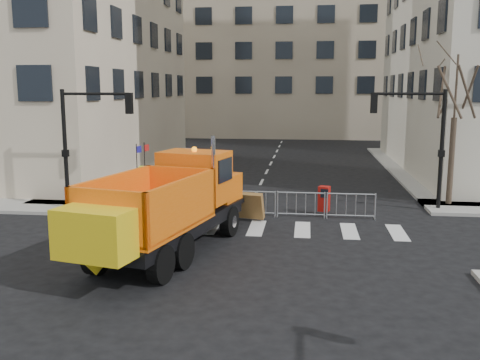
# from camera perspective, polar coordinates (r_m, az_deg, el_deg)

# --- Properties ---
(ground) EXTENTS (120.00, 120.00, 0.00)m
(ground) POSITION_cam_1_polar(r_m,az_deg,el_deg) (16.00, -2.65, -10.09)
(ground) COLOR black
(ground) RESTS_ON ground
(sidewalk_back) EXTENTS (64.00, 5.00, 0.15)m
(sidewalk_back) POSITION_cam_1_polar(r_m,az_deg,el_deg) (24.08, 0.79, -3.11)
(sidewalk_back) COLOR gray
(sidewalk_back) RESTS_ON ground
(building_far) EXTENTS (30.00, 18.00, 24.00)m
(building_far) POSITION_cam_1_polar(r_m,az_deg,el_deg) (67.21, 5.10, 15.30)
(building_far) COLOR tan
(building_far) RESTS_ON ground
(traffic_light_left) EXTENTS (0.18, 0.18, 5.40)m
(traffic_light_left) POSITION_cam_1_polar(r_m,az_deg,el_deg) (24.87, -18.13, 2.96)
(traffic_light_left) COLOR black
(traffic_light_left) RESTS_ON ground
(traffic_light_right) EXTENTS (0.18, 0.18, 5.40)m
(traffic_light_right) POSITION_cam_1_polar(r_m,az_deg,el_deg) (25.18, 20.70, 2.89)
(traffic_light_right) COLOR black
(traffic_light_right) RESTS_ON ground
(crowd_barriers) EXTENTS (12.60, 0.60, 1.10)m
(crowd_barriers) POSITION_cam_1_polar(r_m,az_deg,el_deg) (23.20, -1.30, -2.40)
(crowd_barriers) COLOR #9EA0A5
(crowd_barriers) RESTS_ON ground
(street_tree) EXTENTS (3.00, 3.00, 7.50)m
(street_tree) POSITION_cam_1_polar(r_m,az_deg,el_deg) (26.23, 21.83, 5.38)
(street_tree) COLOR #382B21
(street_tree) RESTS_ON ground
(plow_truck) EXTENTS (4.85, 10.28, 3.86)m
(plow_truck) POSITION_cam_1_polar(r_m,az_deg,el_deg) (17.56, -7.83, -2.55)
(plow_truck) COLOR black
(plow_truck) RESTS_ON ground
(cop_a) EXTENTS (0.63, 0.45, 1.62)m
(cop_a) POSITION_cam_1_polar(r_m,az_deg,el_deg) (21.62, -5.65, -2.64)
(cop_a) COLOR black
(cop_a) RESTS_ON ground
(cop_b) EXTENTS (1.11, 0.95, 1.98)m
(cop_b) POSITION_cam_1_polar(r_m,az_deg,el_deg) (22.53, -1.56, -1.62)
(cop_b) COLOR black
(cop_b) RESTS_ON ground
(cop_c) EXTENTS (1.23, 1.03, 1.97)m
(cop_c) POSITION_cam_1_polar(r_m,az_deg,el_deg) (21.39, -4.74, -2.27)
(cop_c) COLOR black
(cop_c) RESTS_ON ground
(worker) EXTENTS (1.17, 0.71, 1.76)m
(worker) POSITION_cam_1_polar(r_m,az_deg,el_deg) (25.17, -10.34, -0.49)
(worker) COLOR #CAD418
(worker) RESTS_ON sidewalk_back
(newspaper_box) EXTENTS (0.55, 0.52, 1.10)m
(newspaper_box) POSITION_cam_1_polar(r_m,az_deg,el_deg) (23.50, 8.96, -1.98)
(newspaper_box) COLOR #A8120C
(newspaper_box) RESTS_ON sidewalk_back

